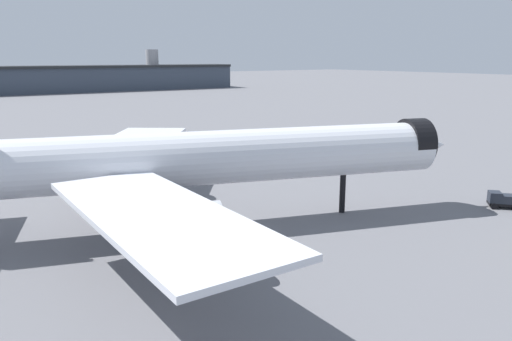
{
  "coord_description": "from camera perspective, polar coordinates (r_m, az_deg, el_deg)",
  "views": [
    {
      "loc": [
        -25.51,
        -39.92,
        16.98
      ],
      "look_at": [
        3.57,
        0.78,
        5.43
      ],
      "focal_mm": 34.74,
      "sensor_mm": 36.0,
      "label": 1
    }
  ],
  "objects": [
    {
      "name": "ground",
      "position": [
        50.33,
        -2.81,
        -6.73
      ],
      "size": [
        900.0,
        900.0,
        0.0
      ],
      "primitive_type": "plane",
      "color": "slate"
    },
    {
      "name": "traffic_cone_near_nose",
      "position": [
        87.69,
        -6.69,
        1.99
      ],
      "size": [
        0.57,
        0.57,
        0.71
      ],
      "primitive_type": "cone",
      "color": "#F2600C",
      "rests_on": "ground"
    },
    {
      "name": "airliner_near_gate",
      "position": [
        49.46,
        -8.67,
        1.13
      ],
      "size": [
        58.84,
        52.58,
        15.73
      ],
      "rotation": [
        0.0,
        0.0,
        -0.34
      ],
      "color": "silver",
      "rests_on": "ground"
    },
    {
      "name": "terminal_building",
      "position": [
        259.51,
        -20.63,
        9.87
      ],
      "size": [
        170.11,
        30.12,
        20.5
      ],
      "rotation": [
        0.0,
        0.0,
        -0.06
      ],
      "color": "#3D4756",
      "rests_on": "ground"
    },
    {
      "name": "baggage_tug_wing",
      "position": [
        63.41,
        26.49,
        -3.02
      ],
      "size": [
        3.37,
        3.45,
        1.85
      ],
      "rotation": [
        0.0,
        0.0,
        2.31
      ],
      "color": "black",
      "rests_on": "ground"
    }
  ]
}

